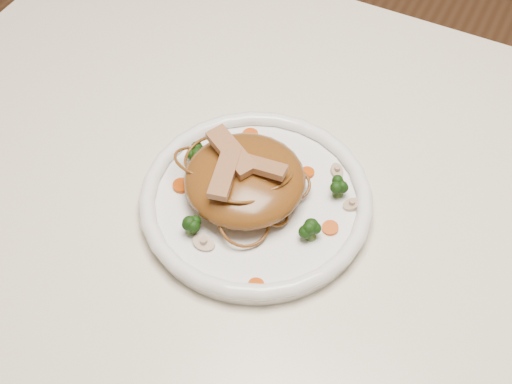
% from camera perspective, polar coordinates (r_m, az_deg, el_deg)
% --- Properties ---
extents(table, '(1.20, 0.80, 0.75)m').
position_cam_1_polar(table, '(0.92, 4.71, -4.22)').
color(table, beige).
rests_on(table, ground).
extents(plate, '(0.30, 0.30, 0.02)m').
position_cam_1_polar(plate, '(0.82, 0.00, -0.95)').
color(plate, white).
rests_on(plate, table).
extents(noodle_mound, '(0.17, 0.17, 0.05)m').
position_cam_1_polar(noodle_mound, '(0.80, -0.96, 1.09)').
color(noodle_mound, brown).
rests_on(noodle_mound, plate).
extents(chicken_a, '(0.06, 0.03, 0.01)m').
position_cam_1_polar(chicken_a, '(0.77, 0.35, 2.21)').
color(chicken_a, '#AA7850').
rests_on(chicken_a, noodle_mound).
extents(chicken_b, '(0.08, 0.06, 0.01)m').
position_cam_1_polar(chicken_b, '(0.79, -2.12, 3.46)').
color(chicken_b, '#AA7850').
rests_on(chicken_b, noodle_mound).
extents(chicken_c, '(0.04, 0.07, 0.01)m').
position_cam_1_polar(chicken_c, '(0.77, -2.67, 1.62)').
color(chicken_c, '#AA7850').
rests_on(chicken_c, noodle_mound).
extents(broccoli_0, '(0.03, 0.03, 0.03)m').
position_cam_1_polar(broccoli_0, '(0.81, 7.06, 0.43)').
color(broccoli_0, black).
rests_on(broccoli_0, plate).
extents(broccoli_1, '(0.03, 0.03, 0.03)m').
position_cam_1_polar(broccoli_1, '(0.85, -4.95, 3.27)').
color(broccoli_1, black).
rests_on(broccoli_1, plate).
extents(broccoli_2, '(0.03, 0.03, 0.03)m').
position_cam_1_polar(broccoli_2, '(0.78, -5.64, -2.63)').
color(broccoli_2, black).
rests_on(broccoli_2, plate).
extents(broccoli_3, '(0.03, 0.03, 0.03)m').
position_cam_1_polar(broccoli_3, '(0.77, 4.72, -3.23)').
color(broccoli_3, black).
rests_on(broccoli_3, plate).
extents(carrot_0, '(0.02, 0.02, 0.00)m').
position_cam_1_polar(carrot_0, '(0.84, 4.41, 1.67)').
color(carrot_0, '#D75407').
rests_on(carrot_0, plate).
extents(carrot_1, '(0.03, 0.03, 0.00)m').
position_cam_1_polar(carrot_1, '(0.83, -6.36, 0.55)').
color(carrot_1, '#D75407').
rests_on(carrot_1, plate).
extents(carrot_2, '(0.03, 0.03, 0.00)m').
position_cam_1_polar(carrot_2, '(0.79, 6.34, -3.06)').
color(carrot_2, '#D75407').
rests_on(carrot_2, plate).
extents(carrot_3, '(0.03, 0.03, 0.00)m').
position_cam_1_polar(carrot_3, '(0.88, -0.50, 4.85)').
color(carrot_3, '#D75407').
rests_on(carrot_3, plate).
extents(carrot_4, '(0.02, 0.02, 0.00)m').
position_cam_1_polar(carrot_4, '(0.75, 0.01, -7.94)').
color(carrot_4, '#D75407').
rests_on(carrot_4, plate).
extents(mushroom_0, '(0.03, 0.03, 0.01)m').
position_cam_1_polar(mushroom_0, '(0.78, -4.46, -4.36)').
color(mushroom_0, beige).
rests_on(mushroom_0, plate).
extents(mushroom_1, '(0.03, 0.03, 0.01)m').
position_cam_1_polar(mushroom_1, '(0.81, 8.16, -1.08)').
color(mushroom_1, beige).
rests_on(mushroom_1, plate).
extents(mushroom_2, '(0.04, 0.04, 0.01)m').
position_cam_1_polar(mushroom_2, '(0.86, -4.55, 3.33)').
color(mushroom_2, beige).
rests_on(mushroom_2, plate).
extents(mushroom_3, '(0.03, 0.03, 0.01)m').
position_cam_1_polar(mushroom_3, '(0.85, 6.89, 1.77)').
color(mushroom_3, beige).
rests_on(mushroom_3, plate).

